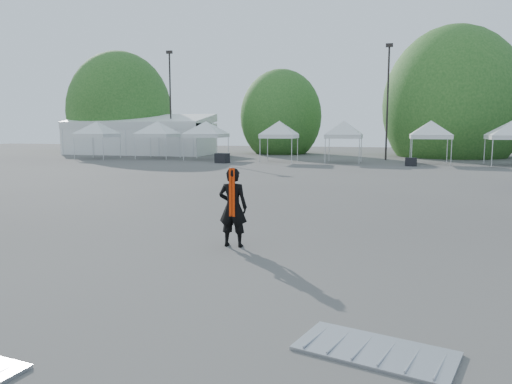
# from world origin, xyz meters

# --- Properties ---
(ground) EXTENTS (120.00, 120.00, 0.00)m
(ground) POSITION_xyz_m (0.00, 0.00, 0.00)
(ground) COLOR #474442
(ground) RESTS_ON ground
(marquee) EXTENTS (15.00, 6.25, 4.23)m
(marquee) POSITION_xyz_m (-22.00, 35.00, 1.97)
(marquee) COLOR white
(marquee) RESTS_ON ground
(light_pole_west) EXTENTS (0.60, 0.25, 10.30)m
(light_pole_west) POSITION_xyz_m (-18.00, 34.00, 5.77)
(light_pole_west) COLOR black
(light_pole_west) RESTS_ON ground
(light_pole_east) EXTENTS (0.60, 0.25, 9.80)m
(light_pole_east) POSITION_xyz_m (3.00, 32.00, 5.52)
(light_pole_east) COLOR black
(light_pole_east) RESTS_ON ground
(tree_far_w) EXTENTS (4.80, 4.80, 7.30)m
(tree_far_w) POSITION_xyz_m (-26.00, 38.00, 4.54)
(tree_far_w) COLOR #382314
(tree_far_w) RESTS_ON ground
(tree_mid_w) EXTENTS (4.16, 4.16, 6.33)m
(tree_mid_w) POSITION_xyz_m (-8.00, 40.00, 3.93)
(tree_mid_w) COLOR #382314
(tree_mid_w) RESTS_ON ground
(tree_mid_e) EXTENTS (5.12, 5.12, 7.79)m
(tree_mid_e) POSITION_xyz_m (9.00, 39.00, 4.84)
(tree_mid_e) COLOR #382314
(tree_mid_e) RESTS_ON ground
(tent_a) EXTENTS (4.35, 4.35, 3.88)m
(tent_a) POSITION_xyz_m (-22.12, 27.27, 3.06)
(tent_a) COLOR silver
(tent_a) RESTS_ON ground
(tent_b) EXTENTS (4.52, 4.52, 3.88)m
(tent_b) POSITION_xyz_m (-17.01, 28.95, 3.06)
(tent_b) COLOR silver
(tent_b) RESTS_ON ground
(tent_c) EXTENTS (4.58, 4.58, 3.88)m
(tent_c) POSITION_xyz_m (-12.19, 28.56, 3.06)
(tent_c) COLOR silver
(tent_c) RESTS_ON ground
(tent_d) EXTENTS (3.93, 3.93, 3.88)m
(tent_d) POSITION_xyz_m (-5.41, 27.37, 3.06)
(tent_d) COLOR silver
(tent_d) RESTS_ON ground
(tent_e) EXTENTS (4.01, 4.01, 3.88)m
(tent_e) POSITION_xyz_m (-0.26, 28.00, 3.06)
(tent_e) COLOR silver
(tent_e) RESTS_ON ground
(tent_f) EXTENTS (4.25, 4.25, 3.88)m
(tent_f) POSITION_xyz_m (6.32, 28.25, 3.06)
(tent_f) COLOR silver
(tent_f) RESTS_ON ground
(man) EXTENTS (0.70, 0.46, 1.89)m
(man) POSITION_xyz_m (-0.22, -1.40, 0.95)
(man) COLOR black
(man) RESTS_ON ground
(barrier_mid) EXTENTS (2.14, 1.47, 0.06)m
(barrier_mid) POSITION_xyz_m (3.24, -6.35, 0.03)
(barrier_mid) COLOR #A7AAB0
(barrier_mid) RESTS_ON ground
(crate_west) EXTENTS (1.14, 0.97, 0.77)m
(crate_west) POSITION_xyz_m (-9.48, 24.91, 0.38)
(crate_west) COLOR black
(crate_west) RESTS_ON ground
(crate_mid) EXTENTS (0.85, 0.70, 0.61)m
(crate_mid) POSITION_xyz_m (4.85, 25.52, 0.30)
(crate_mid) COLOR black
(crate_mid) RESTS_ON ground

